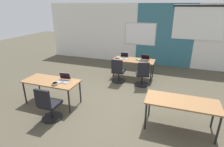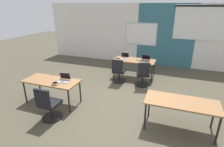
{
  "view_description": "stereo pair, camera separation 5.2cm",
  "coord_description": "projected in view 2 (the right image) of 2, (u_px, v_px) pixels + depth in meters",
  "views": [
    {
      "loc": [
        1.44,
        -4.45,
        2.75
      ],
      "look_at": [
        -0.15,
        0.06,
        0.9
      ],
      "focal_mm": 28.9,
      "sensor_mm": 36.0,
      "label": 1
    },
    {
      "loc": [
        1.49,
        -4.44,
        2.75
      ],
      "look_at": [
        -0.15,
        0.06,
        0.9
      ],
      "focal_mm": 28.9,
      "sensor_mm": 36.0,
      "label": 2
    }
  ],
  "objects": [
    {
      "name": "laptop_near_left_inner",
      "position": [
        64.0,
        79.0,
        5.07
      ],
      "size": [
        0.37,
        0.33,
        0.23
      ],
      "rotation": [
        0.0,
        0.0,
        0.13
      ],
      "color": "#9E9EA3",
      "rests_on": "desk_near_left"
    },
    {
      "name": "ground_plane",
      "position": [
        116.0,
        103.0,
        5.35
      ],
      "size": [
        24.0,
        24.0,
        0.0
      ],
      "color": "#4C4738"
    },
    {
      "name": "laptop_far_right",
      "position": [
        145.0,
        60.0,
        6.88
      ],
      "size": [
        0.35,
        0.34,
        0.22
      ],
      "rotation": [
        0.0,
        0.0,
        -0.06
      ],
      "color": "#333338",
      "rests_on": "desk_far_center"
    },
    {
      "name": "laptop_far_left",
      "position": [
        125.0,
        57.0,
        7.19
      ],
      "size": [
        0.36,
        0.32,
        0.23
      ],
      "rotation": [
        0.0,
        0.0,
        0.12
      ],
      "color": "silver",
      "rests_on": "desk_far_center"
    },
    {
      "name": "desk_near_left",
      "position": [
        52.0,
        82.0,
        5.15
      ],
      "size": [
        1.6,
        0.7,
        0.72
      ],
      "color": "olive",
      "rests_on": "ground"
    },
    {
      "name": "back_wall_assembly",
      "position": [
        146.0,
        34.0,
        8.51
      ],
      "size": [
        10.0,
        0.27,
        2.8
      ],
      "color": "silver",
      "rests_on": "ground"
    },
    {
      "name": "mouse_far_right",
      "position": [
        139.0,
        60.0,
        6.96
      ],
      "size": [
        0.06,
        0.1,
        0.03
      ],
      "color": "silver",
      "rests_on": "mousepad_far_right"
    },
    {
      "name": "desk_near_right",
      "position": [
        181.0,
        104.0,
        4.03
      ],
      "size": [
        1.6,
        0.7,
        0.72
      ],
      "color": "olive",
      "rests_on": "ground"
    },
    {
      "name": "mouse_far_left",
      "position": [
        119.0,
        58.0,
        7.21
      ],
      "size": [
        0.07,
        0.11,
        0.03
      ],
      "color": "silver",
      "rests_on": "mousepad_far_left"
    },
    {
      "name": "mousepad_far_left",
      "position": [
        119.0,
        58.0,
        7.21
      ],
      "size": [
        0.22,
        0.19,
        0.0
      ],
      "color": "black",
      "rests_on": "desk_far_center"
    },
    {
      "name": "chair_far_right",
      "position": [
        143.0,
        76.0,
        6.36
      ],
      "size": [
        0.54,
        0.6,
        0.92
      ],
      "rotation": [
        0.0,
        0.0,
        3.42
      ],
      "color": "black",
      "rests_on": "ground"
    },
    {
      "name": "snack_bowl",
      "position": [
        55.0,
        83.0,
        4.84
      ],
      "size": [
        0.18,
        0.18,
        0.06
      ],
      "color": "tan",
      "rests_on": "desk_near_left"
    },
    {
      "name": "chair_near_left_inner",
      "position": [
        49.0,
        106.0,
        4.47
      ],
      "size": [
        0.52,
        0.54,
        0.92
      ],
      "rotation": [
        0.0,
        0.0,
        3.15
      ],
      "color": "black",
      "rests_on": "ground"
    },
    {
      "name": "mousepad_far_right",
      "position": [
        139.0,
        60.0,
        6.97
      ],
      "size": [
        0.22,
        0.19,
        0.0
      ],
      "color": "#23512D",
      "rests_on": "desk_far_center"
    },
    {
      "name": "chair_far_left",
      "position": [
        119.0,
        73.0,
        6.67
      ],
      "size": [
        0.52,
        0.55,
        0.92
      ],
      "rotation": [
        0.0,
        0.0,
        3.17
      ],
      "color": "black",
      "rests_on": "ground"
    },
    {
      "name": "desk_far_center",
      "position": [
        134.0,
        61.0,
        7.05
      ],
      "size": [
        1.6,
        0.7,
        0.72
      ],
      "color": "olive",
      "rests_on": "ground"
    }
  ]
}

